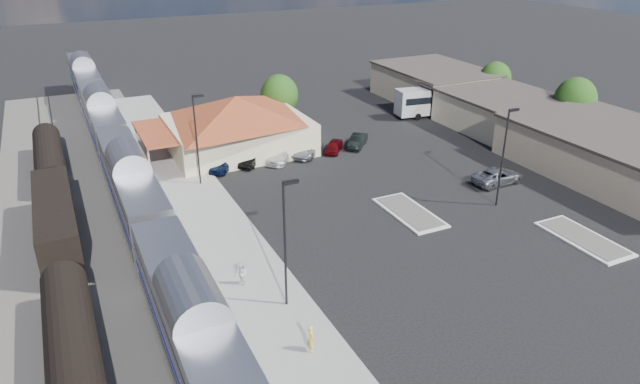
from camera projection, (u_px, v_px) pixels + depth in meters
name	position (u px, v px, depth m)	size (l,w,h in m)	color
ground	(382.00, 232.00, 46.94)	(280.00, 280.00, 0.00)	black
railbed	(103.00, 243.00, 45.26)	(16.00, 100.00, 0.12)	#4C4944
platform	(220.00, 230.00, 47.13)	(5.50, 92.00, 0.18)	gray
passenger_train	(133.00, 193.00, 47.13)	(3.00, 104.00, 5.55)	silver
freight_cars	(57.00, 224.00, 44.26)	(2.80, 46.00, 4.00)	black
station_depot	(237.00, 123.00, 63.56)	(18.35, 12.24, 6.20)	beige
buildings_east	(521.00, 117.00, 68.69)	(14.40, 51.40, 4.80)	#C6B28C
traffic_island_south	(410.00, 212.00, 50.11)	(3.30, 7.50, 0.21)	silver
traffic_island_north	(583.00, 238.00, 45.81)	(3.30, 7.50, 0.21)	silver
lamp_plat_s	(286.00, 235.00, 35.53)	(1.08, 0.25, 9.00)	black
lamp_plat_n	(197.00, 133.00, 53.59)	(1.08, 0.25, 9.00)	black
lamp_lot	(505.00, 150.00, 49.46)	(1.08, 0.25, 9.00)	black
tree_east_b	(575.00, 100.00, 68.36)	(4.94, 4.94, 6.96)	#382314
tree_east_c	(495.00, 79.00, 80.04)	(4.41, 4.41, 6.21)	#382314
tree_depot	(279.00, 95.00, 71.08)	(4.71, 4.71, 6.63)	#382314
suv	(498.00, 176.00, 55.83)	(2.52, 5.47, 1.52)	#A1A3A8
coach_bus	(439.00, 99.00, 76.20)	(12.11, 4.17, 3.81)	white
person_a	(311.00, 338.00, 33.08)	(0.65, 0.42, 1.77)	#E3D647
person_b	(241.00, 274.00, 39.29)	(0.86, 0.67, 1.76)	white
parked_car_a	(223.00, 164.00, 58.90)	(1.67, 4.14, 1.41)	#0C1B3E
parked_car_b	(252.00, 158.00, 60.40)	(1.47, 4.23, 1.39)	black
parked_car_c	(281.00, 154.00, 61.40)	(2.05, 5.05, 1.47)	white
parked_car_d	(307.00, 149.00, 62.90)	(2.37, 5.15, 1.43)	gray
parked_car_e	(334.00, 146.00, 63.94)	(1.54, 3.82, 1.30)	maroon
parked_car_f	(358.00, 141.00, 65.41)	(1.49, 4.29, 1.41)	black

